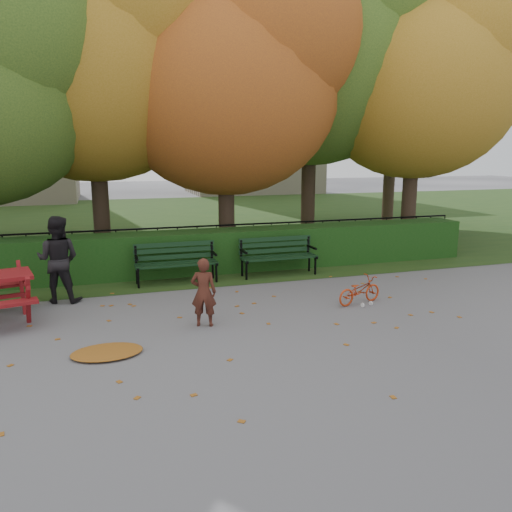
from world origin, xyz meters
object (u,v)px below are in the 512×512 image
object	(u,v)px
tree_b	(106,49)
tree_d	(327,44)
tree_c	(240,74)
tree_e	(431,73)
bicycle	(359,290)
child	(204,292)
adult	(58,259)
bench_right	(278,253)
tree_g	(406,83)
bench_left	(176,259)

from	to	relation	value
tree_b	tree_d	distance (m)	6.37
tree_c	tree_e	xyz separation A→B (m)	(5.69, -0.19, 0.26)
bicycle	child	bearing A→B (deg)	81.48
tree_e	tree_b	bearing A→B (deg)	173.79
tree_d	tree_e	distance (m)	3.15
tree_d	adult	xyz separation A→B (m)	(-7.54, -4.33, -5.14)
tree_b	bicycle	size ratio (longest dim) A/B	8.70
bench_right	adult	bearing A→B (deg)	-170.45
tree_d	bench_right	world-z (taller)	tree_d
tree_b	tree_d	bearing A→B (deg)	4.38
tree_c	tree_e	size ratio (longest dim) A/B	0.98
tree_b	tree_c	distance (m)	3.42
bench_right	bicycle	distance (m)	2.77
tree_d	bench_right	bearing A→B (deg)	-128.23
child	bicycle	size ratio (longest dim) A/B	1.15
bench_right	tree_d	bearing A→B (deg)	51.77
tree_e	child	size ratio (longest dim) A/B	7.05
bench_right	child	world-z (taller)	child
tree_c	tree_g	distance (m)	8.43
tree_e	child	distance (m)	10.35
tree_b	tree_e	world-z (taller)	tree_b
tree_c	bench_left	distance (m)	5.31
bench_right	child	xyz separation A→B (m)	(-2.39, -3.00, 0.06)
tree_c	bicycle	bearing A→B (deg)	-79.03
tree_b	bicycle	xyz separation A→B (m)	(4.23, -5.72, -5.14)
tree_e	bicycle	distance (m)	8.25
tree_g	bench_left	xyz separation A→B (m)	(-9.63, -6.06, -4.85)
tree_b	bench_left	xyz separation A→B (m)	(1.14, -3.04, -4.88)
child	bicycle	bearing A→B (deg)	-155.35
tree_d	bicycle	xyz separation A→B (m)	(-2.09, -6.20, -5.72)
bench_left	adult	size ratio (longest dim) A/B	1.08
tree_g	tree_c	bearing A→B (deg)	-153.13
tree_b	bench_right	xyz separation A→B (m)	(3.54, -3.04, -4.88)
tree_b	tree_e	distance (m)	9.03
child	adult	size ratio (longest dim) A/B	0.69
tree_d	bicycle	size ratio (longest dim) A/B	9.48
tree_e	bench_right	bearing A→B (deg)	-159.13
tree_e	bench_right	xyz separation A→B (m)	(-5.42, -2.07, -4.56)
tree_d	tree_e	world-z (taller)	tree_d
tree_g	bench_right	world-z (taller)	tree_g
tree_e	tree_g	bearing A→B (deg)	65.60
tree_b	tree_g	world-z (taller)	tree_b
tree_d	bench_right	distance (m)	7.07
tree_e	tree_g	xyz separation A→B (m)	(1.81, 3.99, 0.29)
tree_e	child	bearing A→B (deg)	-147.05
tree_d	child	size ratio (longest dim) A/B	8.28
tree_b	tree_e	bearing A→B (deg)	-6.21
tree_d	bicycle	world-z (taller)	tree_d
bench_right	adult	world-z (taller)	adult
tree_c	bicycle	xyz separation A→B (m)	(0.96, -4.93, -4.56)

